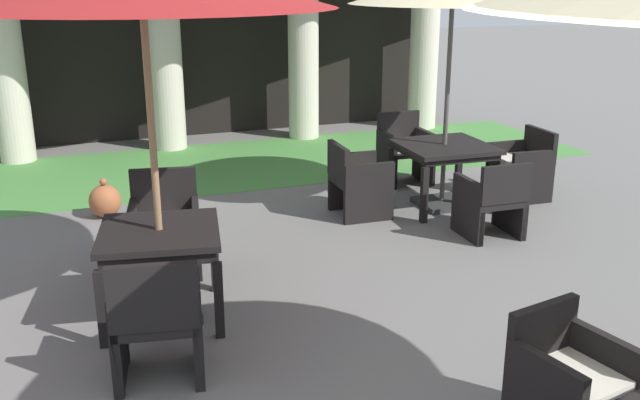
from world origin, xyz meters
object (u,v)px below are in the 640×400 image
patio_chair_mid_left_south (157,322)px  terracotta_urn (105,201)px  patio_table_mid_right (444,152)px  patio_chair_mid_right_west (357,181)px  patio_chair_near_foreground_north (568,384)px  patio_table_mid_left (160,242)px  patio_chair_mid_right_south (492,200)px  patio_chair_mid_right_east (522,165)px  patio_chair_mid_right_north (404,150)px  patio_chair_mid_left_north (165,227)px

patio_chair_mid_left_south → terracotta_urn: patio_chair_mid_left_south is taller
patio_table_mid_right → patio_chair_mid_right_west: bearing=177.4°
patio_chair_near_foreground_north → patio_chair_mid_right_west: (0.53, 4.18, 0.02)m
patio_table_mid_right → patio_chair_near_foreground_north: bearing=-111.2°
patio_table_mid_left → patio_chair_mid_right_south: patio_chair_mid_right_south is taller
patio_table_mid_right → patio_chair_mid_right_west: size_ratio=1.26×
patio_chair_mid_right_east → terracotta_urn: patio_chair_mid_right_east is taller
patio_chair_mid_right_north → patio_table_mid_right: bearing=90.0°
patio_table_mid_right → patio_chair_mid_right_east: size_ratio=1.26×
patio_chair_mid_right_east → terracotta_urn: size_ratio=1.85×
patio_chair_mid_left_north → patio_chair_mid_right_north: patio_chair_mid_left_north is taller
patio_table_mid_left → patio_chair_near_foreground_north: bearing=-51.9°
patio_chair_mid_left_south → patio_chair_mid_right_east: patio_chair_mid_left_south is taller
patio_table_mid_left → patio_chair_mid_right_west: 3.01m
patio_table_mid_left → patio_chair_mid_right_east: (4.57, 1.64, -0.23)m
patio_table_mid_left → patio_chair_mid_right_east: patio_chair_mid_right_east is taller
patio_table_mid_right → patio_chair_mid_right_north: size_ratio=1.18×
patio_chair_mid_right_east → patio_chair_mid_right_west: bearing=90.0°
patio_table_mid_right → patio_chair_mid_right_south: patio_chair_mid_right_south is taller
patio_table_mid_left → patio_chair_mid_right_west: patio_chair_mid_right_west is taller
patio_chair_near_foreground_north → patio_chair_mid_left_north: (-1.73, 3.37, 0.04)m
patio_table_mid_left → patio_chair_mid_right_south: (3.46, 0.62, -0.25)m
patio_chair_mid_left_south → patio_chair_near_foreground_north: bearing=-25.2°
patio_chair_mid_right_west → patio_chair_mid_right_east: bearing=90.0°
patio_chair_mid_right_north → patio_chair_mid_right_south: (-0.10, -2.13, -0.03)m
patio_chair_mid_left_north → patio_chair_mid_right_west: bearing=-149.6°
patio_table_mid_left → patio_chair_mid_right_west: size_ratio=1.28×
patio_table_mid_right → patio_chair_mid_right_west: patio_chair_mid_right_west is taller
patio_chair_near_foreground_north → patio_table_mid_left: patio_chair_near_foreground_north is taller
patio_table_mid_right → patio_chair_mid_left_north: bearing=-167.1°
patio_table_mid_left → patio_chair_mid_right_north: size_ratio=1.19×
patio_chair_mid_right_west → patio_chair_mid_right_east: size_ratio=1.00×
patio_table_mid_left → patio_chair_mid_left_north: size_ratio=1.16×
terracotta_urn → patio_chair_mid_right_north: bearing=1.0°
patio_chair_mid_left_south → patio_table_mid_right: patio_chair_mid_left_south is taller
patio_chair_mid_right_south → patio_chair_mid_right_west: bearing=135.0°
patio_chair_mid_right_south → patio_chair_mid_right_east: bearing=45.0°
patio_chair_mid_right_north → patio_chair_mid_right_east: bearing=134.9°
patio_chair_mid_right_south → patio_chair_mid_left_south: bearing=-154.3°
patio_chair_mid_left_south → patio_chair_mid_right_north: size_ratio=1.02×
patio_chair_mid_right_west → patio_chair_mid_right_north: 1.51m
patio_chair_mid_right_west → patio_chair_mid_right_north: patio_chair_mid_right_north is taller
patio_chair_mid_left_south → patio_table_mid_left: bearing=90.0°
patio_chair_near_foreground_north → patio_chair_mid_right_north: patio_chair_mid_right_north is taller
patio_chair_mid_right_west → patio_table_mid_left: bearing=-51.9°
patio_chair_mid_right_west → patio_chair_mid_right_east: same height
patio_table_mid_left → patio_table_mid_right: 3.89m
patio_table_mid_left → patio_chair_mid_left_north: (0.18, 0.93, -0.22)m
patio_table_mid_right → terracotta_urn: patio_table_mid_right is taller
patio_chair_mid_right_east → patio_table_mid_left: bearing=112.4°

